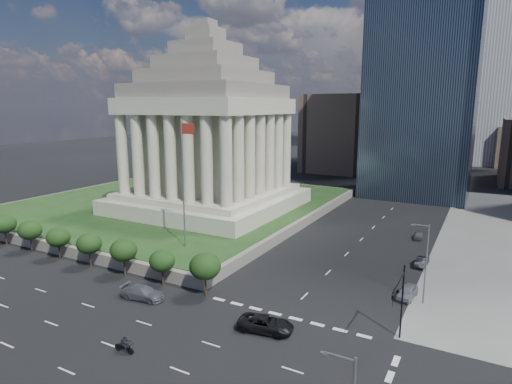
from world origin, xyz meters
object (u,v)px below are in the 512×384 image
Objects in this scene: flagpole at (184,177)px; pickup_truck at (266,324)px; parked_sedan_near at (407,292)px; parked_sedan_far at (419,235)px; traffic_signal_ne at (400,297)px; street_lamp_north at (425,259)px; war_memorial at (208,117)px; parked_sedan_mid at (422,262)px; suv_grey at (143,293)px; motorcycle_trail at (124,344)px.

pickup_truck is at bearing -33.09° from flagpole.
flagpole reaches higher than parked_sedan_near.
parked_sedan_far is (9.34, 42.34, -0.19)m from pickup_truck.
traffic_signal_ne is 11.34m from street_lamp_north.
war_memorial is at bearing 159.43° from parked_sedan_near.
street_lamp_north is at bearing 85.81° from traffic_signal_ne.
pickup_truck reaches higher than parked_sedan_near.
parked_sedan_near is 12.30m from parked_sedan_mid.
war_memorial is 6.49× the size of pickup_truck.
parked_sedan_near is (-1.83, 0.77, -4.88)m from street_lamp_north.
war_memorial is 54.68m from parked_sedan_near.
parked_sedan_near is 26.69m from parked_sedan_far.
flagpole is 3.51× the size of suv_grey.
war_memorial is 10.27× the size of parked_sedan_far.
war_memorial is 1.95× the size of flagpole.
war_memorial is at bearing 116.89° from flagpole.
street_lamp_north is 35.12m from motorcycle_trail.
parked_sedan_near is at bearing 3.04° from flagpole.
parked_sedan_mid is (45.50, -9.93, -20.73)m from war_memorial.
street_lamp_north is (35.16, 1.00, -7.45)m from flagpole.
parked_sedan_far is 1.62× the size of motorcycle_trail.
pickup_truck is at bearing -96.03° from suv_grey.
traffic_signal_ne is at bearing -94.19° from street_lamp_north.
war_memorial is 47.94m from parked_sedan_far.
street_lamp_north is 2.63× the size of parked_sedan_far.
traffic_signal_ne is at bearing -89.62° from suv_grey.
street_lamp_north reaches higher than motorcycle_trail.
flagpole is at bearing -178.37° from street_lamp_north.
war_memorial is 28.16m from flagpole.
pickup_truck is (33.66, -38.00, -20.57)m from war_memorial.
flagpole is at bearing -152.03° from parked_sedan_mid.
flagpole is 8.52× the size of motorcycle_trail.
traffic_signal_ne is 1.33× the size of pickup_truck.
parked_sedan_near is at bearing -88.78° from parked_sedan_far.
war_memorial reaches higher than suv_grey.
suv_grey is at bearing -172.16° from traffic_signal_ne.
war_memorial is at bearing 112.72° from motorcycle_trail.
street_lamp_north is 34.75m from suv_grey.
traffic_signal_ne is at bearing -88.98° from parked_sedan_far.
parked_sedan_far is at bearing 66.42° from motorcycle_trail.
pickup_truck is at bearing -107.80° from parked_sedan_mid.
war_memorial is 9.64× the size of parked_sedan_mid.
street_lamp_north is 2.47× the size of parked_sedan_mid.
traffic_signal_ne reaches higher than pickup_truck.
suv_grey is at bearing -130.36° from parked_sedan_mid.
suv_grey is 40.61m from parked_sedan_mid.
traffic_signal_ne is (34.33, -10.30, -7.86)m from flagpole.
flagpole is 2.50× the size of traffic_signal_ne.
war_memorial is 16.62× the size of motorcycle_trail.
parked_sedan_far is at bearing 100.84° from parked_sedan_near.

